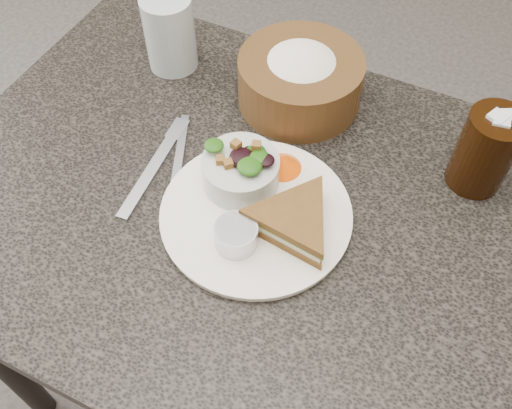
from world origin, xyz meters
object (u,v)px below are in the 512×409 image
Objects in this scene: sandwich at (294,221)px; dining_table at (258,315)px; bread_basket at (301,74)px; cola_glass at (487,148)px; dressing_ramekin at (236,235)px; water_glass at (170,33)px; dinner_plate at (256,214)px; salad_bowl at (241,167)px.

dining_table is at bearing 166.44° from sandwich.
cola_glass reaches higher than bread_basket.
dressing_ramekin is 0.43× the size of cola_glass.
water_glass is at bearing 176.55° from cola_glass.
dinner_plate is at bearing 88.36° from dressing_ramekin.
dining_table is 8.82× the size of salad_bowl.
water_glass is at bearing 139.79° from salad_bowl.
cola_glass is (0.27, 0.18, 0.45)m from dining_table.
dinner_plate is 2.40× the size of salad_bowl.
bread_basket reaches higher than dining_table.
water_glass is (-0.24, -0.01, 0.01)m from bread_basket.
water_glass is at bearing 139.44° from dinner_plate.
dinner_plate is at bearing -176.38° from sandwich.
dining_table is 6.56× the size of sandwich.
water_glass is at bearing 133.03° from dressing_ramekin.
sandwich is at bearing -3.53° from dinner_plate.
salad_bowl is 0.81× the size of cola_glass.
cola_glass reaches higher than salad_bowl.
dining_table is at bearing 104.96° from dinner_plate.
dinner_plate is 1.94× the size of cola_glass.
salad_bowl is 0.86× the size of water_glass.
dressing_ramekin is 0.29× the size of bread_basket.
sandwich is 0.42m from water_glass.
dressing_ramekin is (0.00, -0.08, 0.40)m from dining_table.
cola_glass is (0.27, 0.21, 0.06)m from dinner_plate.
dressing_ramekin reaches higher than dinner_plate.
dressing_ramekin is at bearing -87.14° from dining_table.
bread_basket is (-0.04, 0.31, 0.03)m from dressing_ramekin.
bread_basket is 0.24m from water_glass.
water_glass is (-0.28, 0.30, 0.04)m from dressing_ramekin.
dressing_ramekin is (-0.06, -0.05, -0.00)m from sandwich.
dressing_ramekin is at bearing -66.63° from salad_bowl.
water_glass is (-0.28, 0.24, 0.06)m from dinner_plate.
bread_basket is (0.00, 0.21, 0.01)m from salad_bowl.
salad_bowl is (-0.10, 0.04, 0.01)m from sandwich.
salad_bowl is 1.89× the size of dressing_ramekin.
dinner_plate is at bearing -80.78° from bread_basket.
dining_table is 0.49m from bread_basket.
cola_glass reaches higher than dinner_plate.
dinner_plate is 0.34m from cola_glass.
bread_basket is 1.45× the size of cola_glass.
salad_bowl is (-0.04, 0.04, 0.04)m from dinner_plate.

